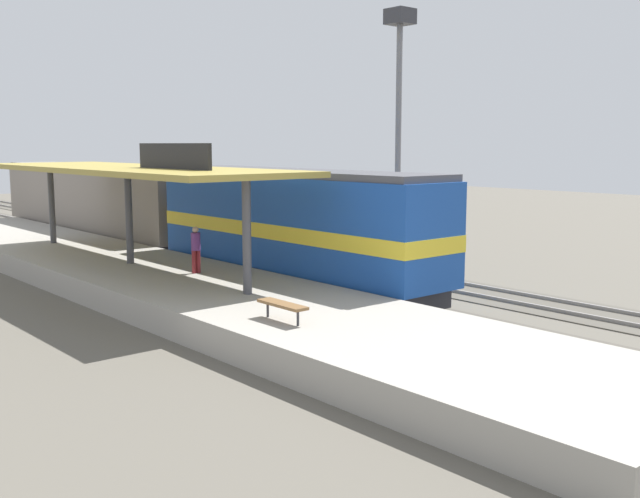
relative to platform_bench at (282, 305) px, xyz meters
name	(u,v)px	position (x,y,z in m)	size (l,w,h in m)	color
ground_plane	(265,267)	(8.00, 11.58, -1.34)	(120.00, 120.00, 0.00)	#5B564C
track_near	(228,272)	(6.00, 11.58, -1.31)	(3.20, 110.00, 0.16)	#4E4941
track_far	(309,261)	(10.60, 11.58, -1.31)	(3.20, 110.00, 0.16)	#4E4941
platform	(131,274)	(1.40, 11.58, -0.89)	(6.00, 44.00, 0.90)	#9E998E
station_canopy	(128,171)	(1.40, 11.49, 3.19)	(5.20, 18.00, 4.70)	#47474C
platform_bench	(282,305)	(0.00, 0.00, 0.00)	(0.44, 1.70, 0.50)	#333338
locomotive	(293,226)	(6.00, 7.03, 1.07)	(2.93, 14.43, 4.44)	#28282D
passenger_carriage_single	(96,202)	(6.00, 25.03, 0.97)	(2.90, 20.00, 4.24)	#28282D
light_mast	(399,82)	(13.80, 8.85, 7.05)	(1.10, 1.10, 11.70)	slate
person_waiting	(196,247)	(2.18, 7.91, 0.51)	(0.34, 0.34, 1.71)	maroon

